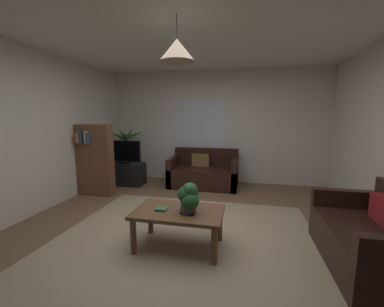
% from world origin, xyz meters
% --- Properties ---
extents(floor, '(5.06, 5.58, 0.02)m').
position_xyz_m(floor, '(0.00, 0.00, -0.01)').
color(floor, brown).
rests_on(floor, ground).
extents(rug, '(3.29, 3.07, 0.01)m').
position_xyz_m(rug, '(0.00, -0.20, 0.00)').
color(rug, tan).
rests_on(rug, ground).
extents(wall_back, '(5.18, 0.06, 2.62)m').
position_xyz_m(wall_back, '(0.00, 2.82, 1.31)').
color(wall_back, silver).
rests_on(wall_back, ground).
extents(wall_left, '(0.06, 5.58, 2.62)m').
position_xyz_m(wall_left, '(-2.56, 0.00, 1.31)').
color(wall_left, silver).
rests_on(wall_left, ground).
extents(ceiling, '(5.06, 5.58, 0.02)m').
position_xyz_m(ceiling, '(0.00, 0.00, 2.63)').
color(ceiling, white).
extents(window_pane, '(1.17, 0.01, 1.19)m').
position_xyz_m(window_pane, '(-0.35, 2.79, 1.35)').
color(window_pane, white).
extents(couch_under_window, '(1.50, 0.84, 0.82)m').
position_xyz_m(couch_under_window, '(-0.18, 2.31, 0.27)').
color(couch_under_window, black).
rests_on(couch_under_window, ground).
extents(couch_right_side, '(0.84, 1.38, 0.82)m').
position_xyz_m(couch_right_side, '(2.05, -0.25, 0.28)').
color(couch_right_side, black).
rests_on(couch_right_side, ground).
extents(coffee_table, '(1.04, 0.63, 0.46)m').
position_xyz_m(coffee_table, '(-0.03, -0.29, 0.38)').
color(coffee_table, brown).
rests_on(coffee_table, ground).
extents(book_on_table_0, '(0.14, 0.12, 0.03)m').
position_xyz_m(book_on_table_0, '(-0.23, -0.33, 0.47)').
color(book_on_table_0, '#387247').
rests_on(book_on_table_0, coffee_table).
extents(remote_on_table_0, '(0.17, 0.07, 0.02)m').
position_xyz_m(remote_on_table_0, '(0.10, -0.39, 0.47)').
color(remote_on_table_0, black).
rests_on(remote_on_table_0, coffee_table).
extents(potted_plant_on_table, '(0.26, 0.24, 0.35)m').
position_xyz_m(potted_plant_on_table, '(0.10, -0.34, 0.65)').
color(potted_plant_on_table, '#4C4C51').
rests_on(potted_plant_on_table, coffee_table).
extents(tv_stand, '(0.90, 0.44, 0.50)m').
position_xyz_m(tv_stand, '(-1.98, 2.04, 0.25)').
color(tv_stand, black).
rests_on(tv_stand, ground).
extents(tv, '(0.83, 0.16, 0.52)m').
position_xyz_m(tv, '(-1.98, 2.02, 0.77)').
color(tv, black).
rests_on(tv, tv_stand).
extents(potted_palm_corner, '(0.88, 0.70, 1.30)m').
position_xyz_m(potted_palm_corner, '(-2.17, 2.52, 0.56)').
color(potted_palm_corner, brown).
rests_on(potted_palm_corner, ground).
extents(bookshelf_corner, '(0.70, 0.31, 1.40)m').
position_xyz_m(bookshelf_corner, '(-2.17, 1.24, 0.72)').
color(bookshelf_corner, brown).
rests_on(bookshelf_corner, ground).
extents(pendant_lamp, '(0.38, 0.38, 0.48)m').
position_xyz_m(pendant_lamp, '(-0.03, -0.29, 2.25)').
color(pendant_lamp, black).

